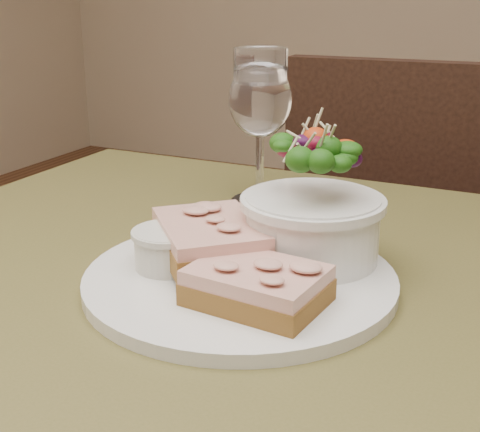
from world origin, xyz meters
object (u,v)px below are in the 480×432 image
at_px(salad_bowl, 313,199).
at_px(sandwich_front, 257,285).
at_px(ramekin, 169,247).
at_px(chair_far, 410,359).
at_px(wine_glass, 260,104).
at_px(dinner_plate, 240,279).
at_px(cafe_table, 208,382).
at_px(sandwich_back, 210,239).

bearing_deg(salad_bowl, sandwich_front, -94.32).
bearing_deg(ramekin, sandwich_front, -17.16).
bearing_deg(chair_far, wine_glass, 73.44).
height_order(dinner_plate, wine_glass, wine_glass).
bearing_deg(cafe_table, sandwich_front, -27.09).
bearing_deg(wine_glass, ramekin, -85.79).
xyz_separation_m(sandwich_front, sandwich_back, (-0.07, 0.06, 0.01)).
xyz_separation_m(cafe_table, sandwich_back, (-0.01, 0.02, 0.14)).
bearing_deg(ramekin, salad_bowl, 34.10).
height_order(sandwich_front, salad_bowl, salad_bowl).
height_order(cafe_table, dinner_plate, dinner_plate).
xyz_separation_m(dinner_plate, sandwich_back, (-0.04, 0.01, 0.03)).
bearing_deg(sandwich_back, sandwich_front, 9.65).
relative_size(dinner_plate, salad_bowl, 2.22).
bearing_deg(wine_glass, sandwich_front, -66.40).
distance_m(sandwich_front, wine_glass, 0.32).
relative_size(chair_far, wine_glass, 5.14).
bearing_deg(ramekin, dinner_plate, 12.68).
bearing_deg(ramekin, wine_glass, 94.21).
distance_m(sandwich_back, wine_glass, 0.24).
height_order(cafe_table, chair_far, chair_far).
bearing_deg(dinner_plate, cafe_table, -154.93).
relative_size(sandwich_back, wine_glass, 0.83).
bearing_deg(dinner_plate, chair_far, 86.84).
distance_m(sandwich_front, sandwich_back, 0.09).
height_order(sandwich_front, wine_glass, wine_glass).
distance_m(sandwich_front, ramekin, 0.11).
bearing_deg(chair_far, salad_bowl, 88.25).
height_order(ramekin, salad_bowl, salad_bowl).
bearing_deg(chair_far, sandwich_front, 87.56).
bearing_deg(salad_bowl, ramekin, -145.90).
distance_m(salad_bowl, wine_glass, 0.22).
bearing_deg(sandwich_back, ramekin, -93.57).
bearing_deg(salad_bowl, cafe_table, -135.02).
xyz_separation_m(cafe_table, chair_far, (0.07, 0.73, -0.36)).
relative_size(salad_bowl, wine_glass, 0.73).
relative_size(sandwich_front, sandwich_back, 0.77).
relative_size(chair_far, ramekin, 14.48).
xyz_separation_m(dinner_plate, ramekin, (-0.07, -0.01, 0.03)).
xyz_separation_m(chair_far, sandwich_front, (-0.00, -0.76, 0.48)).
bearing_deg(wine_glass, chair_far, 75.74).
distance_m(ramekin, salad_bowl, 0.14).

